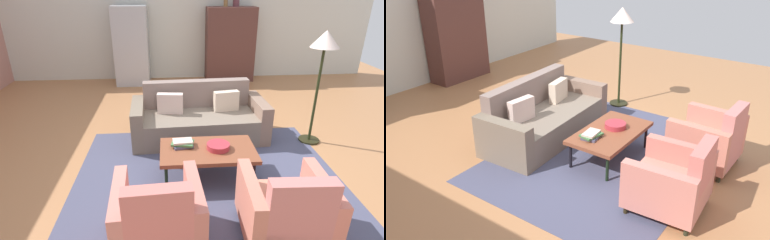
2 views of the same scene
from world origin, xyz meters
TOP-DOWN VIEW (x-y plane):
  - ground_plane at (0.00, 0.00)m, footprint 11.18×11.18m
  - wall_back at (0.00, 4.19)m, footprint 9.32×0.12m
  - area_rug at (-0.15, -0.47)m, footprint 3.40×2.60m
  - couch at (-0.15, 0.67)m, footprint 2.14×1.00m
  - coffee_table at (-0.15, -0.52)m, footprint 1.20×0.70m
  - armchair_left at (-0.74, -1.69)m, footprint 0.85×0.85m
  - armchair_right at (0.45, -1.69)m, footprint 0.83×0.83m
  - fruit_bowl at (-0.02, -0.52)m, footprint 0.29×0.29m
  - book_stack at (-0.46, -0.42)m, footprint 0.31×0.24m
  - cabinet at (0.94, 3.85)m, footprint 1.20×0.51m
  - vase_tall at (0.79, 3.84)m, footprint 0.10×0.10m
  - refrigerator at (-1.48, 3.74)m, footprint 0.80×0.73m
  - floor_lamp at (1.59, 0.34)m, footprint 0.40×0.40m

SIDE VIEW (x-z plane):
  - ground_plane at x=0.00m, z-range 0.00..0.00m
  - area_rug at x=-0.15m, z-range 0.00..0.01m
  - couch at x=-0.15m, z-range -0.14..0.72m
  - armchair_left at x=-0.74m, z-range -0.10..0.78m
  - armchair_right at x=0.45m, z-range -0.10..0.78m
  - coffee_table at x=-0.15m, z-range 0.17..0.57m
  - fruit_bowl at x=-0.02m, z-range 0.40..0.47m
  - book_stack at x=-0.46m, z-range 0.40..0.48m
  - cabinet at x=0.94m, z-range 0.00..1.80m
  - refrigerator at x=-1.48m, z-range 0.00..1.85m
  - wall_back at x=0.00m, z-range 0.00..2.80m
  - floor_lamp at x=1.59m, z-range 0.58..2.30m
  - vase_tall at x=0.79m, z-range 1.80..2.01m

